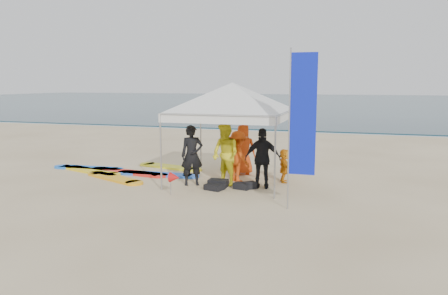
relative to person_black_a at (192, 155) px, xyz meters
name	(u,v)px	position (x,y,z in m)	size (l,w,h in m)	color
ground	(157,210)	(0.14, -2.70, -0.90)	(120.00, 120.00, 0.00)	beige
ocean	(328,102)	(0.14, 57.30, -0.86)	(160.00, 84.00, 0.08)	#0C2633
shoreline_foam	(283,131)	(0.14, 15.50, -0.90)	(160.00, 1.20, 0.01)	silver
person_black_a	(192,155)	(0.00, 0.00, 0.00)	(0.66, 0.43, 1.80)	black
person_yellow	(225,154)	(0.96, 0.28, 0.03)	(0.91, 0.71, 1.86)	yellow
person_orange_a	(238,156)	(1.19, 0.87, -0.11)	(1.02, 0.59, 1.58)	#E35014
person_black_b	(263,158)	(2.11, 0.22, -0.02)	(1.03, 0.43, 1.76)	black
person_orange_b	(243,149)	(1.07, 1.95, -0.06)	(0.83, 0.54, 1.69)	#CC4112
person_seated	(284,166)	(2.58, 1.18, -0.38)	(0.96, 0.31, 1.04)	orange
canopy_tent	(232,83)	(1.02, 0.81, 2.15)	(4.64, 4.64, 3.50)	#A5A5A8
feather_flag	(302,116)	(3.43, -1.68, 1.37)	(0.65, 0.04, 3.86)	#A5A5A8
marker_pennant	(175,178)	(-0.01, -1.29, -0.41)	(0.28, 0.28, 0.64)	#A5A5A8
gear_pile	(227,185)	(1.12, -0.10, -0.81)	(1.44, 0.89, 0.22)	black
surfboard_spread	(126,172)	(-2.83, 1.00, -0.87)	(5.09, 3.41, 0.07)	yellow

